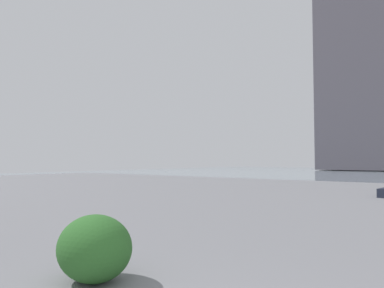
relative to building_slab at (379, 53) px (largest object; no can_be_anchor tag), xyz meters
name	(u,v)px	position (x,y,z in m)	size (l,w,h in m)	color
building_slab	(379,53)	(0.00, 0.00, 0.00)	(17.73, 14.51, 39.87)	#5B5660
shrub_wide	(95,248)	(-6.33, 63.71, -19.50)	(1.03, 0.93, 0.88)	#2D6628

